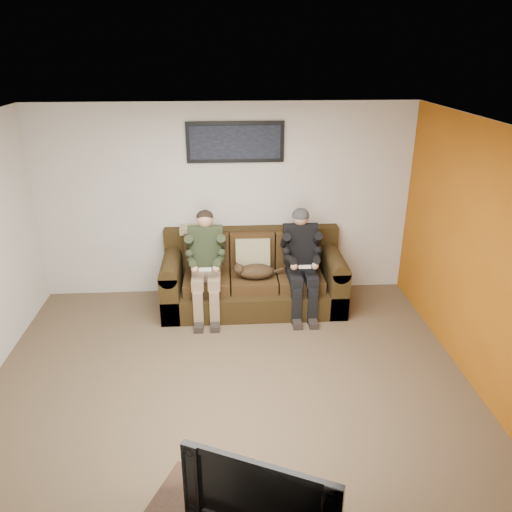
{
  "coord_description": "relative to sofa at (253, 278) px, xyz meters",
  "views": [
    {
      "loc": [
        -0.0,
        -4.19,
        3.24
      ],
      "look_at": [
        0.34,
        1.2,
        0.95
      ],
      "focal_mm": 35.0,
      "sensor_mm": 36.0,
      "label": 1
    }
  ],
  "objects": [
    {
      "name": "cat",
      "position": [
        0.0,
        -0.24,
        0.21
      ],
      "size": [
        0.66,
        0.26,
        0.24
      ],
      "color": "#46311B",
      "rests_on": "sofa"
    },
    {
      "name": "throw_blanket",
      "position": [
        -0.72,
        0.3,
        0.6
      ],
      "size": [
        0.48,
        0.24,
        0.09
      ],
      "primitive_type": "cube",
      "color": "beige",
      "rests_on": "sofa"
    },
    {
      "name": "person_left",
      "position": [
        -0.61,
        -0.2,
        0.39
      ],
      "size": [
        0.51,
        0.87,
        1.33
      ],
      "color": "#8C7357",
      "rests_on": "sofa"
    },
    {
      "name": "wall_right",
      "position": [
        2.16,
        -1.83,
        0.94
      ],
      "size": [
        0.0,
        4.5,
        4.5
      ],
      "primitive_type": "plane",
      "rotation": [
        1.57,
        0.0,
        -1.57
      ],
      "color": "beige",
      "rests_on": "ground"
    },
    {
      "name": "framed_poster",
      "position": [
        -0.2,
        0.38,
        1.74
      ],
      "size": [
        1.25,
        0.05,
        0.52
      ],
      "color": "black",
      "rests_on": "wall_back"
    },
    {
      "name": "accent_wall_right",
      "position": [
        2.15,
        -1.83,
        0.94
      ],
      "size": [
        0.0,
        4.5,
        4.5
      ],
      "primitive_type": "plane",
      "rotation": [
        1.57,
        0.0,
        -1.57
      ],
      "color": "#A45610",
      "rests_on": "ground"
    },
    {
      "name": "ceiling",
      "position": [
        -0.34,
        -1.83,
        2.24
      ],
      "size": [
        5.0,
        5.0,
        0.0
      ],
      "primitive_type": "plane",
      "rotation": [
        3.14,
        0.0,
        0.0
      ],
      "color": "silver",
      "rests_on": "ground"
    },
    {
      "name": "floor",
      "position": [
        -0.34,
        -1.83,
        -0.36
      ],
      "size": [
        5.0,
        5.0,
        0.0
      ],
      "primitive_type": "plane",
      "color": "brown",
      "rests_on": "ground"
    },
    {
      "name": "person_right",
      "position": [
        0.61,
        -0.2,
        0.39
      ],
      "size": [
        0.51,
        0.86,
        1.34
      ],
      "color": "black",
      "rests_on": "sofa"
    },
    {
      "name": "throw_pillow",
      "position": [
        -0.0,
        0.04,
        0.32
      ],
      "size": [
        0.45,
        0.21,
        0.45
      ],
      "primitive_type": "cube",
      "rotation": [
        -0.21,
        0.0,
        0.0
      ],
      "color": "tan",
      "rests_on": "sofa"
    },
    {
      "name": "wall_back",
      "position": [
        -0.34,
        0.42,
        0.94
      ],
      "size": [
        5.0,
        0.0,
        5.0
      ],
      "primitive_type": "plane",
      "rotation": [
        1.57,
        0.0,
        0.0
      ],
      "color": "beige",
      "rests_on": "ground"
    },
    {
      "name": "wall_front",
      "position": [
        -0.34,
        -4.08,
        0.94
      ],
      "size": [
        5.0,
        0.0,
        5.0
      ],
      "primitive_type": "plane",
      "rotation": [
        -1.57,
        0.0,
        0.0
      ],
      "color": "beige",
      "rests_on": "ground"
    },
    {
      "name": "television",
      "position": [
        -0.15,
        -3.78,
        0.39
      ],
      "size": [
        0.95,
        0.52,
        0.57
      ],
      "primitive_type": "imported",
      "rotation": [
        0.0,
        0.0,
        -0.42
      ],
      "color": "black",
      "rests_on": "tv_stand"
    },
    {
      "name": "sofa",
      "position": [
        0.0,
        0.0,
        0.0
      ],
      "size": [
        2.36,
        1.02,
        0.96
      ],
      "color": "black",
      "rests_on": "ground"
    }
  ]
}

